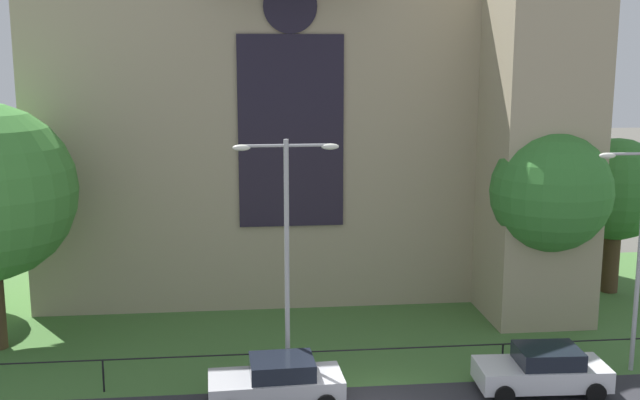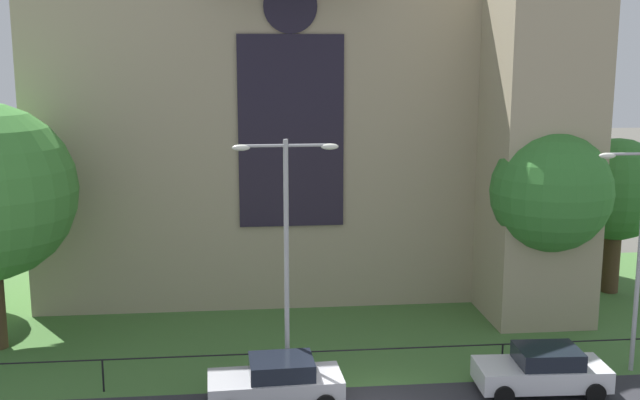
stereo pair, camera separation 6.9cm
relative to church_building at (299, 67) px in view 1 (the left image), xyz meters
The scene contains 9 objects.
ground 11.78m from the church_building, 81.43° to the right, with size 160.00×160.00×0.00m, color #56544C.
grass_verge 12.86m from the church_building, 83.64° to the right, with size 120.00×20.00×0.01m, color #477538.
church_building is the anchor object (origin of this frame).
iron_railing 16.17m from the church_building, 93.35° to the right, with size 26.93×0.07×1.13m.
tree_right_far 15.78m from the church_building, 17.61° to the right, with size 4.65×4.65×7.18m.
tree_right_near 13.63m from the church_building, 44.10° to the right, with size 4.74×4.74×7.98m.
streetlamp_near 14.29m from the church_building, 96.28° to the right, with size 3.37×0.26×8.25m.
parked_car_silver 17.61m from the church_building, 97.32° to the right, with size 4.27×2.16×1.51m.
parked_car_white 18.76m from the church_building, 65.18° to the right, with size 4.27×2.17×1.51m.
Camera 1 is at (-3.79, -21.76, 10.85)m, focal length 43.31 mm.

